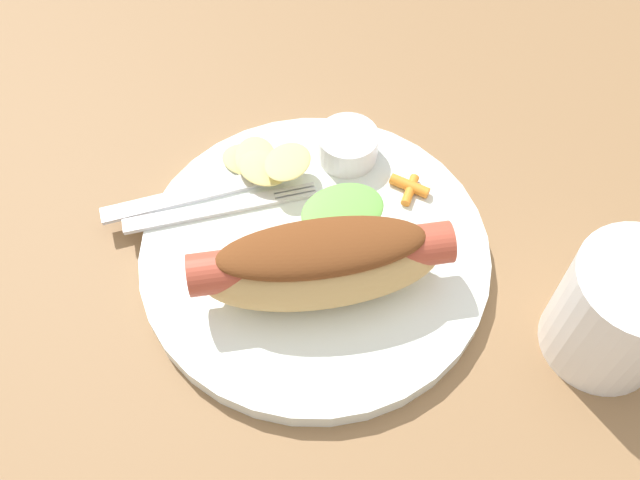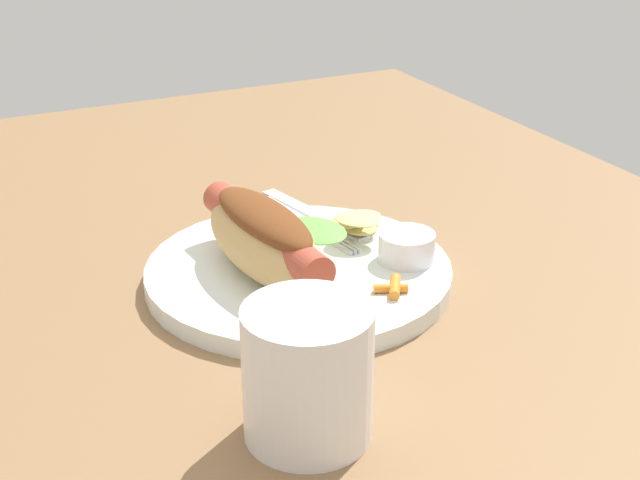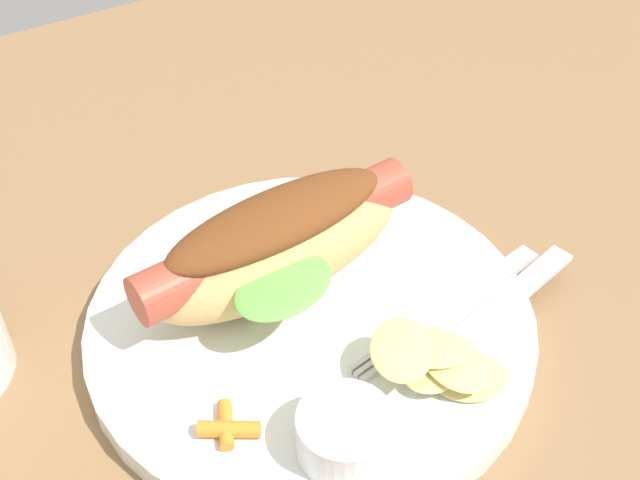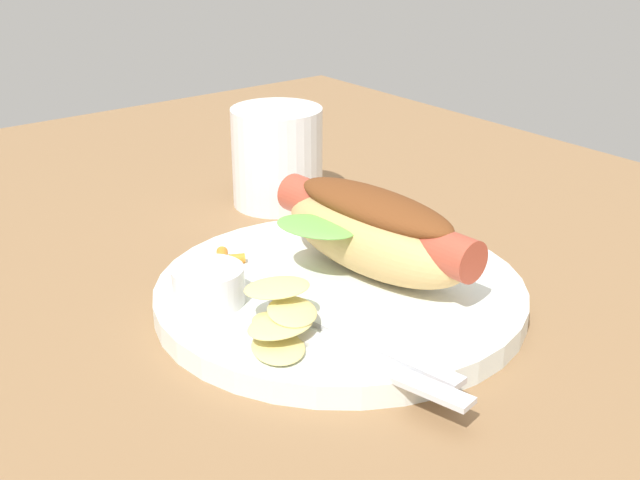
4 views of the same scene
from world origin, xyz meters
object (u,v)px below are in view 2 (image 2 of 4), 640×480
at_px(knife, 313,214).
at_px(drinking_cup, 308,374).
at_px(chips_pile, 357,221).
at_px(sauce_ramekin, 407,247).
at_px(plate, 299,273).
at_px(hot_dog, 265,237).
at_px(fork, 305,223).
at_px(carrot_garnish, 393,287).

bearing_deg(knife, drinking_cup, -38.91).
distance_m(knife, chips_pile, 0.06).
bearing_deg(knife, sauce_ramekin, 1.46).
height_order(knife, chips_pile, chips_pile).
xyz_separation_m(plate, hot_dog, (-0.00, 0.03, 0.04)).
distance_m(plate, fork, 0.08).
xyz_separation_m(fork, chips_pile, (-0.04, -0.03, 0.01)).
distance_m(chips_pile, carrot_garnish, 0.11).
height_order(sauce_ramekin, knife, sauce_ramekin).
bearing_deg(hot_dog, sauce_ramekin, 71.39).
relative_size(fork, chips_pile, 1.78).
bearing_deg(hot_dog, knife, 131.93).
relative_size(plate, carrot_garnish, 8.30).
distance_m(fork, carrot_garnish, 0.15).
distance_m(sauce_ramekin, chips_pile, 0.07).
bearing_deg(sauce_ramekin, plate, 69.15).
bearing_deg(fork, sauce_ramekin, 14.38).
xyz_separation_m(plate, knife, (0.09, -0.06, 0.01)).
height_order(hot_dog, drinking_cup, drinking_cup).
relative_size(hot_dog, carrot_garnish, 5.77).
bearing_deg(plate, drinking_cup, 156.74).
distance_m(sauce_ramekin, fork, 0.12).
distance_m(hot_dog, fork, 0.11).
relative_size(hot_dog, chips_pile, 2.17).
xyz_separation_m(hot_dog, sauce_ramekin, (-0.03, -0.12, -0.02)).
bearing_deg(drinking_cup, carrot_garnish, -48.38).
distance_m(plate, carrot_garnish, 0.09).
distance_m(sauce_ramekin, knife, 0.12).
bearing_deg(knife, chips_pile, 6.33).
relative_size(hot_dog, fork, 1.21).
bearing_deg(knife, carrot_garnish, -15.61).
height_order(plate, hot_dog, hot_dog).
xyz_separation_m(plate, drinking_cup, (-0.19, 0.08, 0.04)).
height_order(hot_dog, fork, hot_dog).
height_order(sauce_ramekin, drinking_cup, drinking_cup).
distance_m(hot_dog, carrot_garnish, 0.11).
bearing_deg(plate, hot_dog, 94.85).
bearing_deg(chips_pile, carrot_garnish, 166.21).
bearing_deg(hot_dog, fork, 132.30).
distance_m(knife, drinking_cup, 0.31).
relative_size(fork, carrot_garnish, 4.75).
xyz_separation_m(hot_dog, chips_pile, (0.04, -0.11, -0.02)).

